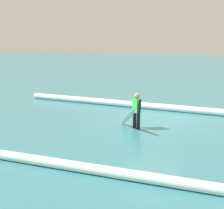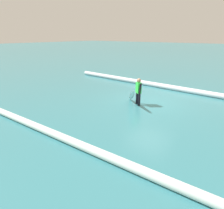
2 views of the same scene
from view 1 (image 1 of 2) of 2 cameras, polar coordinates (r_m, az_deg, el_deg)
ground_plane at (r=14.29m, az=6.43°, el=-3.35°), size 170.25×170.25×0.00m
surfer at (r=13.43m, az=4.14°, el=-0.75°), size 0.43×0.48×1.42m
surfboard at (r=13.29m, az=2.77°, el=-2.04°), size 1.38×1.76×1.08m
wave_crest_foreground at (r=17.18m, az=9.90°, el=-0.56°), size 17.25×0.98×0.33m
wave_crest_midground at (r=8.68m, az=1.13°, el=-11.46°), size 14.48×0.87×0.28m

